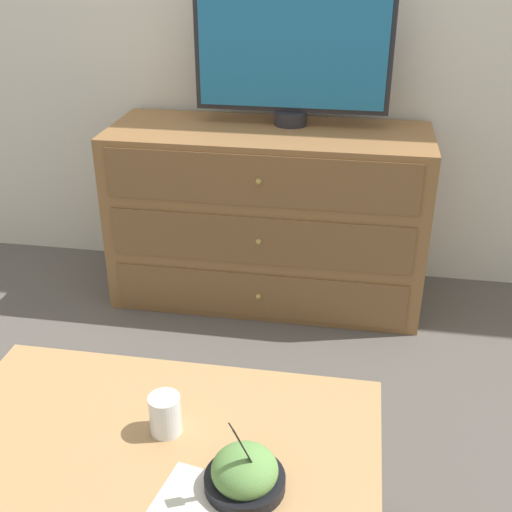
% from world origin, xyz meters
% --- Properties ---
extents(ground_plane, '(12.00, 12.00, 0.00)m').
position_xyz_m(ground_plane, '(0.00, 0.00, 0.00)').
color(ground_plane, '#56514C').
extents(dresser, '(1.30, 0.51, 0.75)m').
position_xyz_m(dresser, '(0.14, -0.27, 0.37)').
color(dresser, olive).
rests_on(dresser, ground_plane).
extents(tv, '(0.78, 0.13, 0.55)m').
position_xyz_m(tv, '(0.22, -0.18, 1.04)').
color(tv, '#232328').
rests_on(tv, dresser).
extents(coffee_table, '(1.04, 0.60, 0.39)m').
position_xyz_m(coffee_table, '(0.08, -1.65, 0.35)').
color(coffee_table, tan).
rests_on(coffee_table, ground_plane).
extents(takeout_bowl, '(0.18, 0.18, 0.20)m').
position_xyz_m(takeout_bowl, '(0.32, -1.76, 0.43)').
color(takeout_bowl, black).
rests_on(takeout_bowl, coffee_table).
extents(drink_cup, '(0.08, 0.08, 0.10)m').
position_xyz_m(drink_cup, '(0.10, -1.62, 0.44)').
color(drink_cup, beige).
rests_on(drink_cup, coffee_table).
extents(napkin, '(0.20, 0.20, 0.00)m').
position_xyz_m(napkin, '(0.22, -1.82, 0.39)').
color(napkin, silver).
rests_on(napkin, coffee_table).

